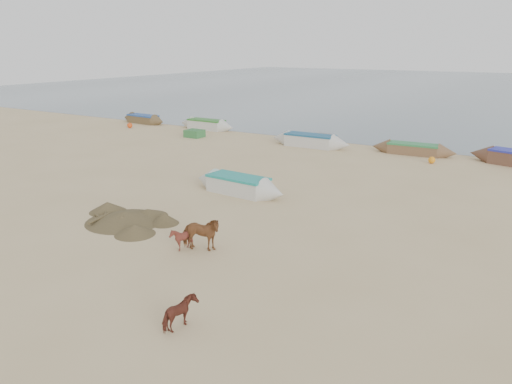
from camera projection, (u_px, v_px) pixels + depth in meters
ground at (202, 242)px, 19.15m from camera, size 140.00×140.00×0.00m
sea at (492, 89)px, 86.20m from camera, size 160.00×160.00×0.00m
cow_adult at (200, 234)px, 18.19m from camera, size 1.68×1.16×1.29m
calf_front at (181, 239)px, 18.29m from camera, size 1.07×1.05×0.89m
calf_right at (181, 314)px, 13.16m from camera, size 1.00×1.08×0.89m
near_canoe at (238, 185)px, 25.35m from camera, size 5.55×1.75×0.90m
debris_pile at (124, 217)px, 21.35m from camera, size 3.68×3.68×0.43m
waterline_canoes at (404, 147)px, 34.83m from camera, size 55.48×4.29×0.95m
beach_clutter at (436, 155)px, 32.94m from camera, size 45.67×4.97×0.64m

